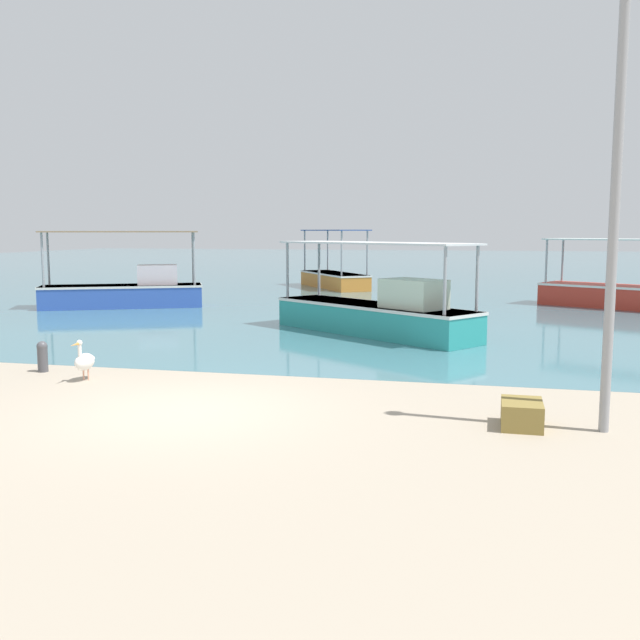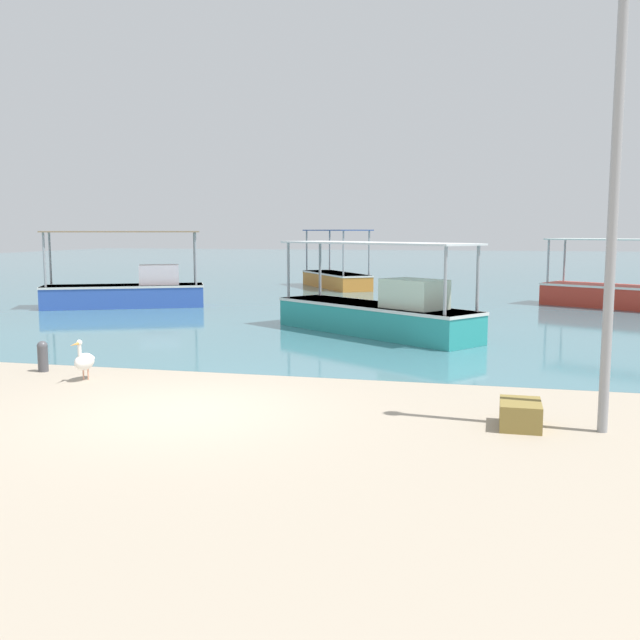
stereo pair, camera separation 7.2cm
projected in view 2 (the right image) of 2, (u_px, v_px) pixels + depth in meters
The scene contains 10 objects.
ground at pixel (184, 411), 11.19m from camera, with size 120.00×120.00×0.00m, color tan.
harbor_water at pixel (431, 266), 57.52m from camera, with size 110.00×90.00×0.00m, color teal.
fishing_boat_outer at pixel (128, 290), 26.32m from camera, with size 5.88×3.81×2.80m.
fishing_boat_center at pixel (623, 293), 25.98m from camera, with size 5.79×4.28×2.52m.
fishing_boat_near_left at pixel (378, 311), 19.31m from camera, with size 6.14×5.00×2.51m.
fishing_boat_near_right at pixel (336, 277), 35.18m from camera, with size 4.38×5.39×2.85m.
pelican at pixel (84, 361), 13.48m from camera, with size 0.29×0.80×0.80m.
lamp_post at pixel (615, 185), 9.62m from camera, with size 0.28×0.28×6.15m.
mooring_bollard at pixel (43, 355), 14.31m from camera, with size 0.21×0.21×0.62m.
cargo_crate at pixel (520, 414), 10.27m from camera, with size 0.80×0.58×0.38m, color olive.
Camera 2 is at (4.61, -10.13, 2.82)m, focal length 40.00 mm.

